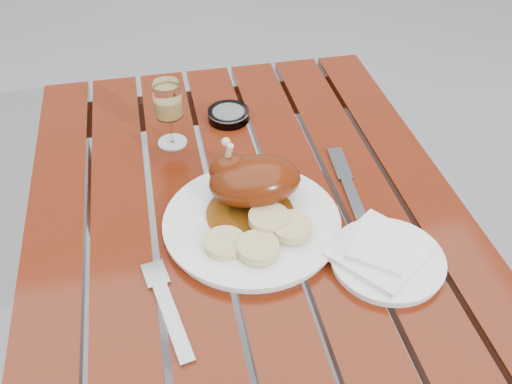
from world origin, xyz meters
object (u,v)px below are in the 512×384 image
(ashtray, at_px, (229,115))
(dinner_plate, at_px, (252,224))
(table, at_px, (254,352))
(side_plate, at_px, (387,260))
(wine_glass, at_px, (169,114))

(ashtray, bearing_deg, dinner_plate, -92.88)
(dinner_plate, relative_size, ashtray, 3.38)
(table, xyz_separation_m, side_plate, (0.20, -0.12, 0.38))
(side_plate, xyz_separation_m, ashtray, (-0.19, 0.48, 0.00))
(dinner_plate, height_order, side_plate, dinner_plate)
(table, relative_size, wine_glass, 8.32)
(ashtray, bearing_deg, side_plate, -68.82)
(dinner_plate, bearing_deg, wine_glass, 111.76)
(table, bearing_deg, side_plate, -30.36)
(dinner_plate, distance_m, ashtray, 0.35)
(wine_glass, bearing_deg, ashtray, 26.01)
(dinner_plate, xyz_separation_m, side_plate, (0.20, -0.13, -0.00))
(side_plate, distance_m, ashtray, 0.52)
(table, distance_m, side_plate, 0.45)
(wine_glass, relative_size, side_plate, 0.75)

